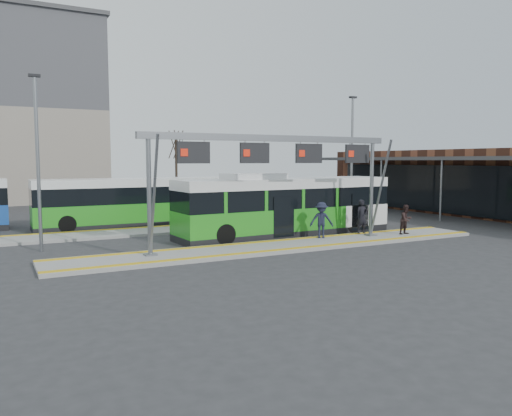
{
  "coord_description": "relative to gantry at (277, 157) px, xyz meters",
  "views": [
    {
      "loc": [
        -12.21,
        -20.27,
        4.16
      ],
      "look_at": [
        -0.02,
        3.0,
        1.65
      ],
      "focal_mm": 35.0,
      "sensor_mm": 36.0,
      "label": 1
    }
  ],
  "objects": [
    {
      "name": "passenger_c",
      "position": [
        3.02,
        0.59,
        -3.22
      ],
      "size": [
        1.39,
        1.2,
        1.86
      ],
      "primitive_type": "imported",
      "rotation": [
        0.0,
        0.0,
        -0.52
      ],
      "color": "#1B1F32",
      "rests_on": "platform_main"
    },
    {
      "name": "ground",
      "position": [
        0.35,
        -0.25,
        -4.3
      ],
      "size": [
        120.0,
        120.0,
        0.0
      ],
      "primitive_type": "plane",
      "color": "#2D2D30",
      "rests_on": "ground"
    },
    {
      "name": "passenger_b",
      "position": [
        7.89,
        -0.46,
        -3.34
      ],
      "size": [
        0.85,
        0.69,
        1.62
      ],
      "primitive_type": "imported",
      "rotation": [
        0.0,
        0.0,
        0.1
      ],
      "color": "#2D1E1E",
      "rests_on": "platform_main"
    },
    {
      "name": "tree_mid",
      "position": [
        6.33,
        33.58,
        1.58
      ],
      "size": [
        1.4,
        1.4,
        7.76
      ],
      "color": "#382B21",
      "rests_on": "ground"
    },
    {
      "name": "lamp_west",
      "position": [
        -10.12,
        3.98,
        -0.07
      ],
      "size": [
        0.5,
        0.25,
        7.96
      ],
      "color": "slate",
      "rests_on": "ground"
    },
    {
      "name": "hero_bus",
      "position": [
        2.39,
        3.11,
        -2.7
      ],
      "size": [
        12.8,
        3.31,
        3.49
      ],
      "rotation": [
        0.0,
        0.0,
        0.05
      ],
      "color": "black",
      "rests_on": "ground"
    },
    {
      "name": "gantry",
      "position": [
        0.0,
        0.0,
        0.0
      ],
      "size": [
        13.0,
        1.68,
        5.2
      ],
      "color": "slate",
      "rests_on": "platform_main"
    },
    {
      "name": "platform_second",
      "position": [
        -3.65,
        7.75,
        -4.22
      ],
      "size": [
        20.0,
        3.0,
        0.15
      ],
      "primitive_type": "cube",
      "color": "gray",
      "rests_on": "ground"
    },
    {
      "name": "tree_left",
      "position": [
        -3.83,
        32.74,
        2.02
      ],
      "size": [
        1.4,
        1.4,
        8.33
      ],
      "color": "#382B21",
      "rests_on": "ground"
    },
    {
      "name": "tactile_second",
      "position": [
        -3.65,
        8.9,
        -4.14
      ],
      "size": [
        20.0,
        0.35,
        0.02
      ],
      "color": "gold",
      "rests_on": "platform_second"
    },
    {
      "name": "passenger_a",
      "position": [
        5.9,
        0.85,
        -3.21
      ],
      "size": [
        0.72,
        0.51,
        1.87
      ],
      "primitive_type": "imported",
      "rotation": [
        0.0,
        0.0,
        -0.09
      ],
      "color": "black",
      "rests_on": "platform_main"
    },
    {
      "name": "tactile_main",
      "position": [
        0.35,
        -0.25,
        -4.14
      ],
      "size": [
        22.0,
        2.65,
        0.02
      ],
      "color": "gold",
      "rests_on": "platform_main"
    },
    {
      "name": "platform_main",
      "position": [
        0.35,
        -0.25,
        -4.22
      ],
      "size": [
        22.0,
        3.0,
        0.15
      ],
      "primitive_type": "cube",
      "color": "gray",
      "rests_on": "ground"
    },
    {
      "name": "station_building",
      "position": [
        22.17,
        3.74,
        -1.76
      ],
      "size": [
        11.5,
        32.0,
        5.0
      ],
      "color": "brown",
      "rests_on": "ground"
    },
    {
      "name": "lamp_east",
      "position": [
        9.54,
        6.39,
        0.15
      ],
      "size": [
        0.5,
        0.25,
        8.42
      ],
      "color": "slate",
      "rests_on": "ground"
    },
    {
      "name": "bg_bus_green",
      "position": [
        -4.05,
        10.87,
        -2.8
      ],
      "size": [
        12.14,
        2.59,
        3.03
      ],
      "rotation": [
        0.0,
        0.0,
        0.0
      ],
      "color": "black",
      "rests_on": "ground"
    }
  ]
}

